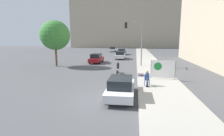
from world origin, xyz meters
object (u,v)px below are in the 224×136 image
object	(u,v)px
car_on_road_midblock	(120,55)
street_tree_near_curb	(55,35)
car_on_road_distant	(122,52)
motorcycle_on_road	(118,69)
car_on_road_nearest	(96,58)
car_on_road_far_lane	(113,49)
parked_car_curbside	(121,87)
protest_banner	(163,69)
traffic_light_pole	(136,36)
seated_protester	(147,78)

from	to	relation	value
car_on_road_midblock	street_tree_near_curb	size ratio (longest dim) A/B	0.70
car_on_road_distant	motorcycle_on_road	world-z (taller)	car_on_road_distant
car_on_road_nearest	car_on_road_far_lane	distance (m)	25.30
car_on_road_nearest	motorcycle_on_road	world-z (taller)	car_on_road_nearest
car_on_road_midblock	motorcycle_on_road	bearing A→B (deg)	-86.09
parked_car_curbside	car_on_road_distant	bearing A→B (deg)	94.32
car_on_road_nearest	street_tree_near_curb	xyz separation A→B (m)	(-4.94, -4.38, 3.68)
protest_banner	car_on_road_distant	world-z (taller)	protest_banner
car_on_road_distant	street_tree_near_curb	size ratio (longest dim) A/B	0.65
parked_car_curbside	motorcycle_on_road	size ratio (longest dim) A/B	1.98
protest_banner	street_tree_near_curb	size ratio (longest dim) A/B	0.36
car_on_road_far_lane	protest_banner	bearing A→B (deg)	-75.29
car_on_road_midblock	street_tree_near_curb	xyz separation A→B (m)	(-8.41, -10.57, 3.68)
traffic_light_pole	motorcycle_on_road	xyz separation A→B (m)	(-1.95, -5.89, -3.82)
car_on_road_nearest	car_on_road_midblock	distance (m)	7.09
protest_banner	car_on_road_far_lane	distance (m)	37.86
parked_car_curbside	street_tree_near_curb	distance (m)	16.63
car_on_road_nearest	car_on_road_far_lane	bearing A→B (deg)	91.29
traffic_light_pole	car_on_road_nearest	world-z (taller)	traffic_light_pole
traffic_light_pole	car_on_road_midblock	size ratio (longest dim) A/B	1.40
traffic_light_pole	car_on_road_nearest	xyz separation A→B (m)	(-6.46, 3.16, -3.63)
car_on_road_distant	car_on_road_midblock	bearing A→B (deg)	-87.24
car_on_road_midblock	street_tree_near_curb	bearing A→B (deg)	-128.52
seated_protester	car_on_road_midblock	size ratio (longest dim) A/B	0.27
car_on_road_midblock	car_on_road_far_lane	size ratio (longest dim) A/B	1.07
seated_protester	car_on_road_distant	distance (m)	30.57
traffic_light_pole	car_on_road_far_lane	distance (m)	29.53
car_on_road_midblock	car_on_road_distant	xyz separation A→B (m)	(-0.48, 9.96, -0.04)
car_on_road_midblock	street_tree_near_curb	world-z (taller)	street_tree_near_curb
car_on_road_far_lane	motorcycle_on_road	world-z (taller)	car_on_road_far_lane
seated_protester	car_on_road_far_lane	world-z (taller)	car_on_road_far_lane
car_on_road_nearest	parked_car_curbside	bearing A→B (deg)	-71.92
seated_protester	street_tree_near_curb	xyz separation A→B (m)	(-12.32, 9.73, 3.62)
seated_protester	street_tree_near_curb	size ratio (longest dim) A/B	0.19
car_on_road_midblock	motorcycle_on_road	xyz separation A→B (m)	(1.04, -15.23, -0.20)
car_on_road_distant	street_tree_near_curb	xyz separation A→B (m)	(-7.93, -20.52, 3.72)
seated_protester	protest_banner	distance (m)	3.25
car_on_road_distant	protest_banner	bearing A→B (deg)	-77.57
car_on_road_nearest	car_on_road_midblock	xyz separation A→B (m)	(3.47, 6.19, 0.01)
traffic_light_pole	car_on_road_nearest	distance (m)	8.06
protest_banner	car_on_road_far_lane	xyz separation A→B (m)	(-9.61, 36.62, -0.35)
car_on_road_nearest	motorcycle_on_road	size ratio (longest dim) A/B	2.08
street_tree_near_curb	protest_banner	bearing A→B (deg)	-26.43
protest_banner	car_on_road_distant	xyz separation A→B (m)	(-6.05, 27.47, -0.38)
car_on_road_nearest	protest_banner	bearing A→B (deg)	-51.40
traffic_light_pole	car_on_road_nearest	bearing A→B (deg)	153.95
parked_car_curbside	car_on_road_nearest	bearing A→B (deg)	108.08
seated_protester	car_on_road_midblock	bearing A→B (deg)	109.22
protest_banner	traffic_light_pole	world-z (taller)	traffic_light_pole
seated_protester	motorcycle_on_road	size ratio (longest dim) A/B	0.55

